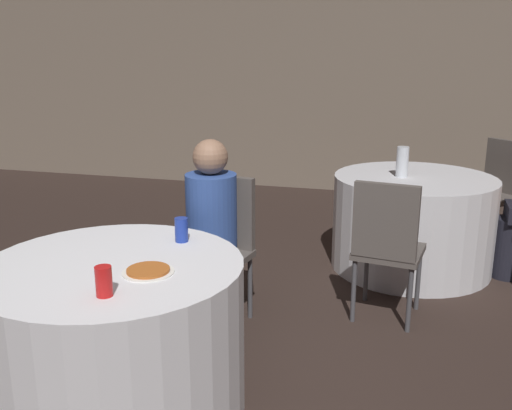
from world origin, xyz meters
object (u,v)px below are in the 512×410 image
(chair_near_north, at_px, (220,237))
(pizza_plate_near, at_px, (149,271))
(chair_far_south, at_px, (387,240))
(soda_can_blue, at_px, (181,230))
(bottle_far, at_px, (402,162))
(table_far, at_px, (412,222))
(table_near, at_px, (117,336))
(soda_can_red, at_px, (104,281))
(person_blue_shirt, at_px, (206,240))
(chair_far_northeast, at_px, (498,184))

(chair_near_north, relative_size, pizza_plate_near, 4.01)
(chair_far_south, distance_m, soda_can_blue, 1.31)
(bottle_far, bearing_deg, table_far, 15.62)
(table_near, distance_m, bottle_far, 2.55)
(soda_can_red, distance_m, bottle_far, 2.73)
(table_near, distance_m, person_blue_shirt, 0.87)
(pizza_plate_near, xyz_separation_m, bottle_far, (1.01, 2.24, 0.11))
(person_blue_shirt, relative_size, soda_can_red, 9.49)
(table_near, height_order, soda_can_blue, soda_can_blue)
(soda_can_blue, bearing_deg, person_blue_shirt, 95.42)
(table_far, bearing_deg, chair_near_north, -133.36)
(chair_far_northeast, relative_size, soda_can_red, 7.43)
(chair_far_northeast, bearing_deg, soda_can_red, 103.18)
(pizza_plate_near, bearing_deg, soda_can_blue, 92.75)
(chair_near_north, relative_size, soda_can_red, 7.43)
(table_far, relative_size, chair_far_northeast, 1.34)
(person_blue_shirt, xyz_separation_m, soda_can_red, (0.00, -1.15, 0.21))
(table_near, relative_size, table_far, 0.98)
(chair_near_north, bearing_deg, pizza_plate_near, 101.80)
(person_blue_shirt, relative_size, bottle_far, 5.06)
(chair_far_south, xyz_separation_m, soda_can_blue, (-0.98, -0.84, 0.24))
(chair_near_north, relative_size, person_blue_shirt, 0.78)
(table_near, bearing_deg, soda_can_red, -65.77)
(chair_far_northeast, height_order, person_blue_shirt, person_blue_shirt)
(chair_near_north, xyz_separation_m, chair_far_south, (0.99, 0.21, 0.00))
(soda_can_blue, height_order, bottle_far, bottle_far)
(table_far, xyz_separation_m, soda_can_blue, (-1.14, -1.85, 0.42))
(table_far, relative_size, chair_near_north, 1.34)
(chair_near_north, xyz_separation_m, chair_far_northeast, (1.85, 1.97, 0.00))
(table_near, bearing_deg, table_far, 59.09)
(person_blue_shirt, distance_m, soda_can_blue, 0.51)
(chair_near_north, height_order, chair_far_northeast, same)
(chair_far_northeast, distance_m, soda_can_blue, 3.19)
(chair_far_northeast, height_order, soda_can_blue, chair_far_northeast)
(table_near, height_order, chair_near_north, chair_near_north)
(chair_near_north, bearing_deg, bottle_far, -121.44)
(table_near, bearing_deg, person_blue_shirt, 80.10)
(table_near, bearing_deg, chair_far_south, 45.88)
(chair_far_south, bearing_deg, chair_far_northeast, 72.95)
(soda_can_red, bearing_deg, table_far, 65.02)
(chair_near_north, bearing_deg, soda_can_blue, 101.23)
(chair_far_northeast, distance_m, chair_far_south, 1.95)
(table_far, distance_m, pizza_plate_near, 2.56)
(table_near, bearing_deg, soda_can_blue, 62.72)
(table_near, distance_m, chair_far_south, 1.69)
(chair_near_north, xyz_separation_m, bottle_far, (1.05, 1.19, 0.30))
(soda_can_blue, bearing_deg, chair_far_south, 40.60)
(chair_far_northeast, bearing_deg, chair_far_south, 107.05)
(chair_far_south, distance_m, pizza_plate_near, 1.60)
(table_far, relative_size, chair_far_south, 1.34)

